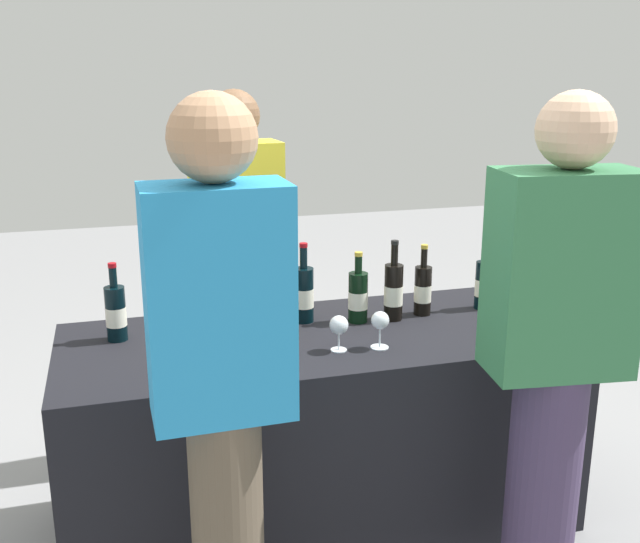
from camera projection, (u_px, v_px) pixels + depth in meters
name	position (u px, v px, depth m)	size (l,w,h in m)	color
ground_plane	(320.00, 514.00, 3.04)	(12.00, 12.00, 0.00)	gray
tasting_table	(320.00, 427.00, 2.93)	(1.96, 0.79, 0.79)	black
wine_bottle_0	(116.00, 313.00, 2.74)	(0.08, 0.08, 0.30)	black
wine_bottle_1	(244.00, 302.00, 2.83)	(0.08, 0.08, 0.32)	black
wine_bottle_2	(268.00, 300.00, 2.86)	(0.08, 0.08, 0.31)	black
wine_bottle_3	(304.00, 294.00, 2.94)	(0.08, 0.08, 0.32)	black
wine_bottle_4	(358.00, 297.00, 2.94)	(0.08, 0.08, 0.29)	black
wine_bottle_5	(394.00, 291.00, 2.96)	(0.08, 0.08, 0.33)	black
wine_bottle_6	(423.00, 290.00, 3.02)	(0.07, 0.07, 0.30)	black
wine_bottle_7	(483.00, 284.00, 3.10)	(0.07, 0.07, 0.30)	black
wine_glass_0	(283.00, 329.00, 2.61)	(0.07, 0.07, 0.13)	silver
wine_glass_1	(339.00, 326.00, 2.64)	(0.07, 0.07, 0.13)	silver
wine_glass_2	(380.00, 322.00, 2.66)	(0.07, 0.07, 0.14)	silver
server_pouring	(239.00, 261.00, 3.36)	(0.41, 0.24, 1.69)	brown
guest_0	(222.00, 381.00, 2.02)	(0.39, 0.23, 1.73)	brown
guest_1	(555.00, 347.00, 2.33)	(0.46, 0.29, 1.72)	#3F3351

